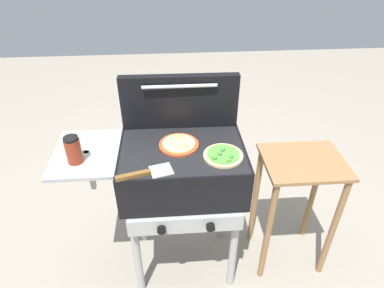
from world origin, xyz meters
name	(u,v)px	position (x,y,z in m)	size (l,w,h in m)	color
ground_plane	(184,259)	(0.00, 0.00, 0.00)	(8.00, 8.00, 0.00)	gray
grill	(180,170)	(-0.01, 0.00, 0.76)	(0.96, 0.53, 0.90)	black
grill_lid_open	(180,102)	(0.00, 0.21, 1.05)	(0.63, 0.08, 0.30)	black
pizza_cheese	(179,144)	(-0.02, 0.02, 0.91)	(0.20, 0.20, 0.04)	#C64723
pizza_veggie	(223,155)	(0.19, -0.09, 0.91)	(0.19, 0.19, 0.03)	#E0C17F
sauce_jar	(73,150)	(-0.51, -0.08, 0.97)	(0.07, 0.07, 0.14)	maroon
spatula	(145,173)	(-0.18, -0.20, 0.91)	(0.27, 0.12, 0.02)	#B7BABF
prep_table	(297,191)	(0.66, 0.00, 0.55)	(0.44, 0.36, 0.78)	olive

